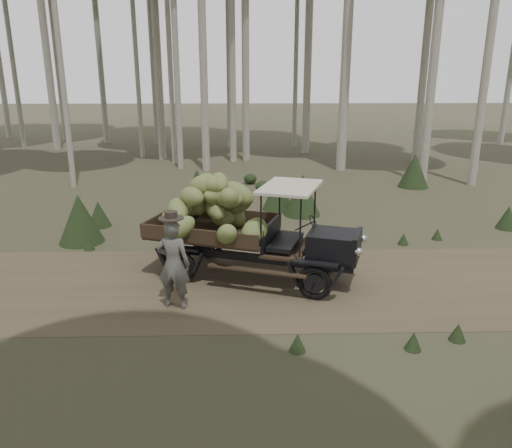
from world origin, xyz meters
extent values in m
plane|color=#473D2B|center=(0.00, 0.00, 0.00)|extent=(120.00, 120.00, 0.00)
cube|color=brown|center=(0.00, 0.00, 0.00)|extent=(70.00, 4.00, 0.01)
cube|color=black|center=(0.20, -0.09, 0.89)|extent=(1.12, 1.09, 0.49)
cube|color=black|center=(0.66, -0.25, 0.89)|extent=(0.38, 0.87, 0.55)
cube|color=black|center=(-0.97, 0.32, 0.98)|extent=(0.48, 1.20, 0.49)
cube|color=#38281C|center=(-2.15, 0.73, 0.89)|extent=(2.88, 2.33, 0.07)
cube|color=#38281C|center=(-1.89, 1.48, 1.05)|extent=(2.37, 0.87, 0.28)
cube|color=#38281C|center=(-2.41, -0.03, 1.05)|extent=(2.37, 0.87, 0.28)
cube|color=#38281C|center=(-3.32, 1.14, 1.05)|extent=(0.58, 1.53, 0.28)
cube|color=beige|center=(-0.61, 0.19, 1.97)|extent=(1.46, 1.76, 0.05)
cube|color=black|center=(-1.16, 0.74, 0.55)|extent=(3.89, 1.43, 0.16)
cube|color=black|center=(-1.38, 0.10, 0.55)|extent=(3.89, 1.43, 0.16)
torus|color=black|center=(0.27, 0.64, 0.34)|extent=(0.68, 0.34, 0.68)
torus|color=black|center=(-0.20, -0.70, 0.34)|extent=(0.68, 0.34, 0.68)
torus|color=black|center=(-2.34, 1.55, 0.34)|extent=(0.68, 0.34, 0.68)
torus|color=black|center=(-2.80, 0.20, 0.34)|extent=(0.68, 0.34, 0.68)
sphere|color=beige|center=(0.86, 0.10, 0.93)|extent=(0.16, 0.16, 0.16)
sphere|color=beige|center=(0.60, -0.65, 0.93)|extent=(0.16, 0.16, 0.16)
ellipsoid|color=olive|center=(-1.31, -0.11, 1.17)|extent=(0.82, 0.89, 0.68)
ellipsoid|color=olive|center=(-2.11, 0.71, 1.39)|extent=(0.64, 0.85, 0.54)
ellipsoid|color=olive|center=(-1.80, 0.53, 1.68)|extent=(0.43, 0.69, 0.62)
ellipsoid|color=olive|center=(-2.02, 0.82, 1.93)|extent=(0.49, 0.74, 0.51)
ellipsoid|color=olive|center=(-1.75, 1.28, 1.13)|extent=(0.73, 0.73, 0.42)
ellipsoid|color=olive|center=(-1.66, 1.08, 1.37)|extent=(0.87, 0.63, 0.60)
ellipsoid|color=olive|center=(-1.82, 0.57, 1.66)|extent=(0.71, 0.53, 0.42)
ellipsoid|color=olive|center=(-2.14, 0.76, 1.89)|extent=(0.51, 0.67, 0.51)
ellipsoid|color=olive|center=(-1.96, 0.85, 1.17)|extent=(0.74, 0.67, 0.52)
ellipsoid|color=olive|center=(-2.84, 0.46, 1.45)|extent=(0.57, 0.85, 0.58)
ellipsoid|color=olive|center=(-1.63, 0.76, 1.71)|extent=(0.96, 0.79, 0.69)
ellipsoid|color=olive|center=(-2.31, 0.85, 1.92)|extent=(0.67, 0.75, 0.50)
ellipsoid|color=olive|center=(-1.69, 1.13, 1.09)|extent=(0.68, 0.75, 0.53)
ellipsoid|color=olive|center=(-2.54, 1.30, 1.37)|extent=(0.64, 0.37, 0.50)
ellipsoid|color=olive|center=(-1.85, 0.84, 1.65)|extent=(0.50, 0.80, 0.38)
ellipsoid|color=olive|center=(-2.33, 0.75, 1.88)|extent=(0.60, 0.44, 0.44)
ellipsoid|color=olive|center=(-3.05, 0.87, 1.12)|extent=(0.68, 0.75, 0.45)
ellipsoid|color=olive|center=(-2.46, 0.98, 1.43)|extent=(0.50, 0.68, 0.54)
ellipsoid|color=olive|center=(-2.56, 0.53, 1.71)|extent=(0.70, 0.70, 0.44)
ellipsoid|color=olive|center=(-2.26, 0.86, 1.86)|extent=(0.78, 0.35, 0.60)
ellipsoid|color=olive|center=(-2.84, 1.72, 1.13)|extent=(0.83, 0.66, 0.43)
ellipsoid|color=olive|center=(-2.26, 1.29, 1.40)|extent=(0.70, 0.75, 0.50)
ellipsoid|color=olive|center=(-2.07, 0.75, 1.66)|extent=(0.78, 0.84, 0.48)
ellipsoid|color=olive|center=(-2.27, 0.78, 1.87)|extent=(0.77, 0.72, 0.48)
ellipsoid|color=olive|center=(-2.76, 0.05, 1.19)|extent=(0.86, 0.64, 0.67)
ellipsoid|color=olive|center=(-1.84, -0.27, 1.17)|extent=(0.56, 0.80, 0.62)
imported|color=#53514C|center=(-2.77, -0.95, 0.83)|extent=(0.68, 0.53, 1.67)
cylinder|color=#2D2520|center=(-2.77, -0.95, 1.69)|extent=(0.53, 0.53, 0.02)
cylinder|color=#2D2520|center=(-2.77, -0.95, 1.75)|extent=(0.27, 0.27, 0.13)
cone|color=#233319|center=(-5.60, 2.75, 0.62)|extent=(1.12, 1.12, 1.24)
ellipsoid|color=#233319|center=(-1.26, 9.45, 0.20)|extent=(0.49, 0.49, 0.39)
cone|color=#233319|center=(-3.27, 9.20, 0.30)|extent=(0.55, 0.55, 0.61)
cone|color=#233319|center=(-5.52, 4.09, 0.36)|extent=(0.65, 0.65, 0.72)
ellipsoid|color=#233319|center=(-0.84, 8.00, 0.22)|extent=(0.53, 0.53, 0.43)
cone|color=#233319|center=(4.79, 8.77, 0.62)|extent=(1.11, 1.11, 1.24)
cone|color=#233319|center=(-0.45, 5.73, 0.55)|extent=(0.99, 0.99, 1.10)
cone|color=#233319|center=(5.67, 3.58, 0.32)|extent=(0.58, 0.58, 0.64)
cone|color=#233319|center=(0.23, 5.11, 0.61)|extent=(1.10, 1.10, 1.23)
cone|color=#233319|center=(-2.98, 2.77, 0.15)|extent=(0.27, 0.27, 0.30)
cone|color=#233319|center=(-3.21, 2.16, 0.15)|extent=(0.27, 0.27, 0.30)
cone|color=#233319|center=(3.42, 2.71, 0.15)|extent=(0.27, 0.27, 0.30)
cone|color=#233319|center=(-3.64, 2.88, 0.15)|extent=(0.27, 0.27, 0.30)
cone|color=#233319|center=(-0.71, -2.50, 0.15)|extent=(0.27, 0.27, 0.30)
cone|color=#233319|center=(2.44, 2.36, 0.15)|extent=(0.27, 0.27, 0.30)
cone|color=#233319|center=(1.88, -2.25, 0.15)|extent=(0.27, 0.27, 0.30)
cone|color=#233319|center=(1.08, -2.51, 0.15)|extent=(0.27, 0.27, 0.30)
cone|color=#233319|center=(-0.33, 2.30, 0.15)|extent=(0.27, 0.27, 0.30)
cone|color=#233319|center=(-5.25, 2.17, 0.15)|extent=(0.27, 0.27, 0.30)
cone|color=#233319|center=(1.14, 2.61, 0.15)|extent=(0.27, 0.27, 0.30)
cone|color=#233319|center=(-0.50, 2.27, 0.15)|extent=(0.27, 0.27, 0.30)
camera|label=1|loc=(-1.51, -9.25, 4.12)|focal=35.00mm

